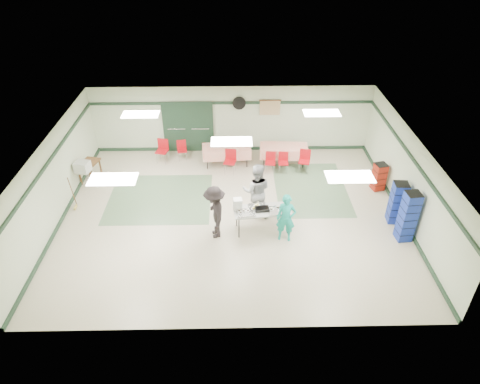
{
  "coord_description": "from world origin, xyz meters",
  "views": [
    {
      "loc": [
        0.03,
        -11.17,
        8.43
      ],
      "look_at": [
        0.24,
        -0.3,
        1.1
      ],
      "focal_mm": 32.0,
      "sensor_mm": 36.0,
      "label": 1
    }
  ],
  "objects_px": {
    "chair_a": "(283,160)",
    "chair_b": "(270,160)",
    "serving_table": "(262,211)",
    "crate_stack_blue_a": "(397,203)",
    "office_printer": "(82,167)",
    "chair_c": "(305,158)",
    "volunteer_grey": "(256,191)",
    "volunteer_dark": "(215,212)",
    "crate_stack_blue_b": "(408,217)",
    "volunteer_teal": "(286,218)",
    "crate_stack_red": "(379,177)",
    "dining_table_b": "(227,151)",
    "chair_loose_b": "(162,148)",
    "chair_d": "(230,159)",
    "dining_table_a": "(284,151)",
    "chair_loose_a": "(182,148)",
    "printer_table": "(89,165)",
    "broom": "(72,192)"
  },
  "relations": [
    {
      "from": "dining_table_b",
      "to": "chair_d",
      "type": "relative_size",
      "value": 2.07
    },
    {
      "from": "dining_table_b",
      "to": "office_printer",
      "type": "xyz_separation_m",
      "value": [
        -4.94,
        -1.7,
        0.36
      ]
    },
    {
      "from": "serving_table",
      "to": "chair_b",
      "type": "height_order",
      "value": "chair_b"
    },
    {
      "from": "dining_table_a",
      "to": "chair_loose_a",
      "type": "xyz_separation_m",
      "value": [
        -3.97,
        0.47,
        -0.1
      ]
    },
    {
      "from": "volunteer_grey",
      "to": "crate_stack_blue_b",
      "type": "bearing_deg",
      "value": 168.44
    },
    {
      "from": "crate_stack_blue_a",
      "to": "printer_table",
      "type": "distance_m",
      "value": 10.63
    },
    {
      "from": "serving_table",
      "to": "printer_table",
      "type": "bearing_deg",
      "value": 147.29
    },
    {
      "from": "chair_b",
      "to": "chair_loose_a",
      "type": "distance_m",
      "value": 3.57
    },
    {
      "from": "volunteer_dark",
      "to": "chair_loose_a",
      "type": "height_order",
      "value": "volunteer_dark"
    },
    {
      "from": "chair_a",
      "to": "chair_c",
      "type": "height_order",
      "value": "chair_c"
    },
    {
      "from": "volunteer_teal",
      "to": "volunteer_dark",
      "type": "distance_m",
      "value": 2.11
    },
    {
      "from": "dining_table_a",
      "to": "printer_table",
      "type": "xyz_separation_m",
      "value": [
        -7.14,
        -1.09,
        0.06
      ]
    },
    {
      "from": "office_printer",
      "to": "chair_c",
      "type": "bearing_deg",
      "value": 21.62
    },
    {
      "from": "dining_table_b",
      "to": "chair_loose_b",
      "type": "distance_m",
      "value": 2.51
    },
    {
      "from": "dining_table_b",
      "to": "chair_a",
      "type": "xyz_separation_m",
      "value": [
        2.13,
        -0.57,
        -0.09
      ]
    },
    {
      "from": "crate_stack_red",
      "to": "dining_table_b",
      "type": "bearing_deg",
      "value": 160.8
    },
    {
      "from": "dining_table_b",
      "to": "crate_stack_blue_a",
      "type": "xyz_separation_m",
      "value": [
        5.36,
        -3.72,
        0.14
      ]
    },
    {
      "from": "dining_table_b",
      "to": "chair_loose_b",
      "type": "relative_size",
      "value": 2.03
    },
    {
      "from": "crate_stack_blue_a",
      "to": "crate_stack_red",
      "type": "bearing_deg",
      "value": 90.0
    },
    {
      "from": "crate_stack_red",
      "to": "printer_table",
      "type": "relative_size",
      "value": 1.06
    },
    {
      "from": "volunteer_dark",
      "to": "chair_c",
      "type": "height_order",
      "value": "volunteer_dark"
    },
    {
      "from": "serving_table",
      "to": "crate_stack_blue_a",
      "type": "height_order",
      "value": "crate_stack_blue_a"
    },
    {
      "from": "dining_table_b",
      "to": "chair_loose_a",
      "type": "bearing_deg",
      "value": 160.7
    },
    {
      "from": "chair_d",
      "to": "crate_stack_blue_a",
      "type": "height_order",
      "value": "crate_stack_blue_a"
    },
    {
      "from": "chair_a",
      "to": "chair_b",
      "type": "distance_m",
      "value": 0.48
    },
    {
      "from": "volunteer_grey",
      "to": "office_printer",
      "type": "height_order",
      "value": "volunteer_grey"
    },
    {
      "from": "chair_b",
      "to": "chair_loose_a",
      "type": "height_order",
      "value": "chair_b"
    },
    {
      "from": "chair_b",
      "to": "chair_d",
      "type": "xyz_separation_m",
      "value": [
        -1.5,
        0.01,
        0.07
      ]
    },
    {
      "from": "chair_loose_a",
      "to": "broom",
      "type": "xyz_separation_m",
      "value": [
        -3.26,
        -3.27,
        0.16
      ]
    },
    {
      "from": "chair_c",
      "to": "serving_table",
      "type": "bearing_deg",
      "value": -103.19
    },
    {
      "from": "chair_loose_b",
      "to": "crate_stack_blue_b",
      "type": "xyz_separation_m",
      "value": [
        7.85,
        -4.88,
        0.26
      ]
    },
    {
      "from": "broom",
      "to": "office_printer",
      "type": "bearing_deg",
      "value": 78.44
    },
    {
      "from": "crate_stack_blue_a",
      "to": "chair_a",
      "type": "bearing_deg",
      "value": 135.75
    },
    {
      "from": "chair_d",
      "to": "chair_loose_a",
      "type": "xyz_separation_m",
      "value": [
        -1.91,
        1.04,
        -0.08
      ]
    },
    {
      "from": "chair_c",
      "to": "dining_table_b",
      "type": "bearing_deg",
      "value": -176.85
    },
    {
      "from": "chair_d",
      "to": "volunteer_grey",
      "type": "bearing_deg",
      "value": -61.13
    },
    {
      "from": "dining_table_b",
      "to": "office_printer",
      "type": "bearing_deg",
      "value": -165.26
    },
    {
      "from": "volunteer_grey",
      "to": "volunteer_dark",
      "type": "distance_m",
      "value": 1.63
    },
    {
      "from": "crate_stack_blue_b",
      "to": "broom",
      "type": "relative_size",
      "value": 1.36
    },
    {
      "from": "chair_a",
      "to": "chair_b",
      "type": "xyz_separation_m",
      "value": [
        -0.48,
        0.0,
        0.01
      ]
    },
    {
      "from": "volunteer_teal",
      "to": "crate_stack_red",
      "type": "xyz_separation_m",
      "value": [
        3.58,
        2.67,
        -0.27
      ]
    },
    {
      "from": "printer_table",
      "to": "office_printer",
      "type": "relative_size",
      "value": 2.02
    },
    {
      "from": "chair_b",
      "to": "chair_a",
      "type": "bearing_deg",
      "value": 6.45
    },
    {
      "from": "chair_a",
      "to": "office_printer",
      "type": "relative_size",
      "value": 1.65
    },
    {
      "from": "chair_c",
      "to": "chair_loose_a",
      "type": "distance_m",
      "value": 4.81
    },
    {
      "from": "volunteer_grey",
      "to": "printer_table",
      "type": "bearing_deg",
      "value": -15.98
    },
    {
      "from": "chair_a",
      "to": "crate_stack_red",
      "type": "xyz_separation_m",
      "value": [
        3.23,
        -1.29,
        0.03
      ]
    },
    {
      "from": "broom",
      "to": "printer_table",
      "type": "bearing_deg",
      "value": 79.93
    },
    {
      "from": "dining_table_b",
      "to": "crate_stack_red",
      "type": "relative_size",
      "value": 1.85
    },
    {
      "from": "volunteer_grey",
      "to": "crate_stack_red",
      "type": "relative_size",
      "value": 1.86
    }
  ]
}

